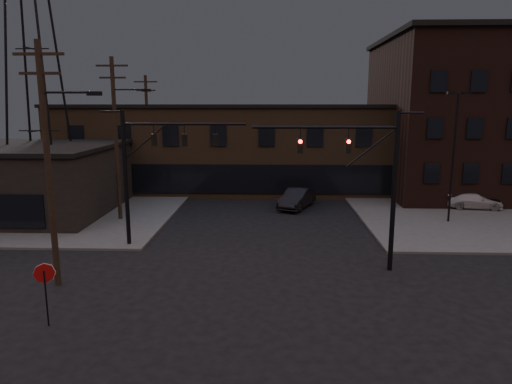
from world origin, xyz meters
TOP-DOWN VIEW (x-y plane):
  - ground at (0.00, 0.00)m, footprint 140.00×140.00m
  - sidewalk_nw at (-22.00, 22.00)m, footprint 30.00×30.00m
  - building_row at (0.00, 28.00)m, footprint 40.00×12.00m
  - building_right at (22.00, 26.00)m, footprint 22.00×16.00m
  - building_left at (-20.00, 16.00)m, footprint 16.00×12.00m
  - traffic_signal_near at (5.36, 4.50)m, footprint 7.12×0.24m
  - traffic_signal_far at (-6.72, 8.00)m, footprint 7.12×0.24m
  - stop_sign at (-8.00, -1.99)m, footprint 0.72×0.33m
  - utility_pole_near at (-9.43, 2.00)m, footprint 3.70×0.28m
  - utility_pole_mid at (-10.44, 14.00)m, footprint 3.70×0.28m
  - utility_pole_far at (-11.50, 26.00)m, footprint 2.20×0.28m
  - transmission_tower at (-18.00, 18.00)m, footprint 7.00×7.00m
  - lot_light_a at (13.00, 14.00)m, footprint 1.50×0.28m
  - lot_light_b at (19.00, 19.00)m, footprint 1.50×0.28m
  - parked_car_lot_a at (16.59, 18.54)m, footprint 4.40×2.62m
  - parked_car_lot_b at (16.56, 18.24)m, footprint 4.51×2.39m
  - car_crossing at (2.54, 18.54)m, footprint 3.46×5.16m

SIDE VIEW (x-z plane):
  - ground at x=0.00m, z-range 0.00..0.00m
  - sidewalk_nw at x=-22.00m, z-range 0.00..0.15m
  - parked_car_lot_b at x=16.56m, z-range 0.15..1.40m
  - car_crossing at x=2.54m, z-range 0.00..1.61m
  - parked_car_lot_a at x=16.59m, z-range 0.15..1.55m
  - stop_sign at x=-8.00m, z-range 0.60..3.08m
  - building_left at x=-20.00m, z-range 0.00..5.00m
  - building_row at x=0.00m, z-range 0.00..8.00m
  - traffic_signal_near at x=5.36m, z-range 0.93..8.93m
  - traffic_signal_far at x=-6.72m, z-range 1.01..9.01m
  - lot_light_a at x=13.00m, z-range 0.94..10.08m
  - lot_light_b at x=19.00m, z-range 0.94..10.08m
  - utility_pole_far at x=-11.50m, z-range 0.28..11.28m
  - utility_pole_near at x=-9.43m, z-range 0.37..11.37m
  - utility_pole_mid at x=-10.44m, z-range 0.38..11.88m
  - building_right at x=22.00m, z-range 0.00..14.00m
  - transmission_tower at x=-18.00m, z-range 0.00..25.00m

